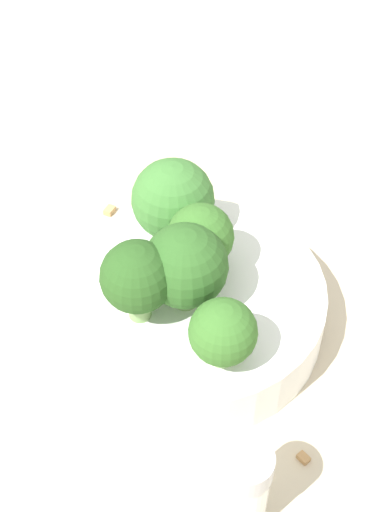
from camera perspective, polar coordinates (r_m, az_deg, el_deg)
The scene contains 10 objects.
ground_plane at distance 0.52m, azimuth 0.00°, elevation -5.45°, with size 3.00×3.00×0.00m, color beige.
bowl at distance 0.50m, azimuth 0.00°, elevation -4.04°, with size 0.19×0.19×0.04m, color white.
broccoli_floret_0 at distance 0.48m, azimuth 0.57°, elevation 1.54°, with size 0.05×0.05×0.06m.
broccoli_floret_1 at distance 0.45m, azimuth -4.41°, elevation -1.77°, with size 0.05×0.05×0.06m.
broccoli_floret_2 at distance 0.43m, azimuth 2.49°, elevation -6.17°, with size 0.04×0.04×0.05m.
broccoli_floret_3 at distance 0.46m, azimuth -0.49°, elevation -0.88°, with size 0.06×0.06×0.06m.
broccoli_floret_4 at distance 0.51m, azimuth -1.53°, elevation 4.49°, with size 0.06×0.06×0.06m.
pepper_shaker at distance 0.42m, azimuth 4.13°, elevation -18.00°, with size 0.03×0.03×0.07m.
almond_crumb_0 at distance 0.46m, azimuth 8.93°, elevation -15.56°, with size 0.01×0.01×0.01m, color #AD7F4C.
almond_crumb_1 at distance 0.60m, azimuth -6.62°, elevation 3.81°, with size 0.01×0.01×0.01m, color tan.
Camera 1 is at (0.11, -0.30, 0.41)m, focal length 50.00 mm.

